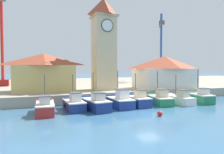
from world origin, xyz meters
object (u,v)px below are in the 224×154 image
object	(u,v)px
fishing_boat_mid_right	(159,99)
port_crane_far	(161,55)
fishing_boat_right_outer	(200,97)
fishing_boat_mid_left	(120,101)
fishing_boat_center	(137,100)
fishing_boat_right_inner	(179,99)
warehouse_left	(44,72)
warehouse_right	(165,72)
fishing_boat_left_outer	(74,104)
fishing_boat_left_inner	(95,103)
mooring_buoy	(160,114)
fishing_boat_far_left	(45,107)
port_crane_near	(2,47)
clock_tower	(104,42)

from	to	relation	value
fishing_boat_mid_right	port_crane_far	size ratio (longest dim) A/B	0.30
fishing_boat_right_outer	fishing_boat_mid_left	bearing A→B (deg)	176.34
fishing_boat_center	fishing_boat_right_inner	bearing A→B (deg)	-5.22
warehouse_left	warehouse_right	distance (m)	19.87
fishing_boat_left_outer	fishing_boat_right_outer	xyz separation A→B (m)	(17.45, -1.07, 0.03)
fishing_boat_mid_left	fishing_boat_left_inner	bearing A→B (deg)	-171.56
warehouse_left	mooring_buoy	xyz separation A→B (m)	(10.31, -15.26, -3.99)
fishing_boat_left_outer	warehouse_right	size ratio (longest dim) A/B	0.45
fishing_boat_far_left	fishing_boat_right_inner	world-z (taller)	fishing_boat_far_left
warehouse_right	port_crane_near	xyz separation A→B (m)	(-26.46, 13.77, 4.61)
fishing_boat_left_inner	fishing_boat_mid_left	bearing A→B (deg)	8.44
mooring_buoy	fishing_boat_right_inner	bearing A→B (deg)	39.69
fishing_boat_right_outer	fishing_boat_far_left	bearing A→B (deg)	179.47
fishing_boat_left_inner	fishing_boat_mid_right	xyz separation A→B (m)	(9.06, 0.61, -0.05)
fishing_boat_mid_left	port_crane_far	world-z (taller)	port_crane_far
port_crane_near	port_crane_far	distance (m)	36.43
fishing_boat_far_left	warehouse_right	world-z (taller)	warehouse_right
fishing_boat_center	fishing_boat_right_inner	size ratio (longest dim) A/B	0.91
fishing_boat_left_inner	warehouse_left	bearing A→B (deg)	117.29
fishing_boat_mid_left	fishing_boat_right_inner	bearing A→B (deg)	-2.91
port_crane_near	mooring_buoy	world-z (taller)	port_crane_near
fishing_boat_right_outer	port_crane_near	bearing A→B (deg)	141.12
port_crane_far	mooring_buoy	size ratio (longest dim) A/B	31.62
fishing_boat_left_outer	fishing_boat_left_inner	world-z (taller)	fishing_boat_left_inner
mooring_buoy	warehouse_right	bearing A→B (deg)	54.10
fishing_boat_left_outer	warehouse_left	world-z (taller)	warehouse_left
fishing_boat_right_inner	warehouse_left	distance (m)	19.85
fishing_boat_far_left	clock_tower	bearing A→B (deg)	42.52
mooring_buoy	fishing_boat_center	bearing A→B (deg)	84.72
fishing_boat_left_outer	fishing_boat_right_inner	xyz separation A→B (m)	(14.13, -0.75, -0.06)
warehouse_left	fishing_boat_right_outer	bearing A→B (deg)	-26.65
port_crane_near	fishing_boat_left_inner	bearing A→B (deg)	-61.15
fishing_boat_right_outer	mooring_buoy	world-z (taller)	fishing_boat_right_outer
fishing_boat_left_outer	warehouse_right	world-z (taller)	warehouse_right
fishing_boat_mid_right	warehouse_right	size ratio (longest dim) A/B	0.51
fishing_boat_left_inner	fishing_boat_mid_right	size ratio (longest dim) A/B	1.04
fishing_boat_left_inner	fishing_boat_mid_left	size ratio (longest dim) A/B	1.10
fishing_boat_right_inner	port_crane_far	bearing A→B (deg)	61.72
fishing_boat_right_inner	mooring_buoy	distance (m)	8.54
port_crane_near	port_crane_far	world-z (taller)	port_crane_near
fishing_boat_left_inner	port_crane_far	distance (m)	34.91
fishing_boat_left_outer	fishing_boat_center	xyz separation A→B (m)	(8.11, -0.20, 0.03)
fishing_boat_mid_right	fishing_boat_left_outer	bearing A→B (deg)	179.07
fishing_boat_mid_right	mooring_buoy	distance (m)	7.15
fishing_boat_right_outer	clock_tower	size ratio (longest dim) A/B	0.29
fishing_boat_far_left	fishing_boat_left_inner	xyz separation A→B (m)	(5.61, 0.08, 0.04)
fishing_boat_right_inner	warehouse_right	world-z (taller)	warehouse_right
warehouse_right	mooring_buoy	distance (m)	16.57
fishing_boat_right_outer	port_crane_near	world-z (taller)	port_crane_near
fishing_boat_right_outer	port_crane_near	distance (m)	35.48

